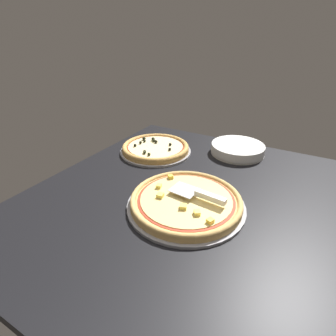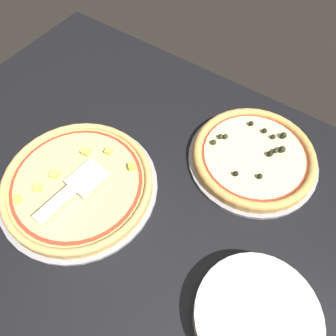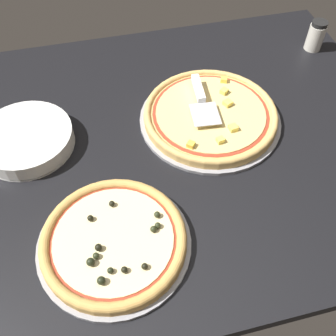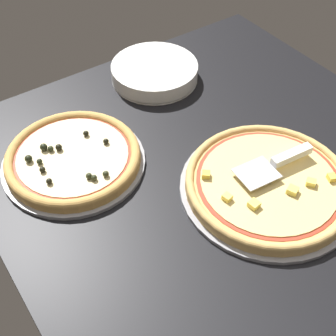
{
  "view_description": "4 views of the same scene",
  "coord_description": "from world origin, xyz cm",
  "px_view_note": "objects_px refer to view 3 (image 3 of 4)",
  "views": [
    {
      "loc": [
        -74.03,
        -35.96,
        55.01
      ],
      "look_at": [
        10.58,
        12.25,
        3.0
      ],
      "focal_mm": 28.0,
      "sensor_mm": 36.0,
      "label": 1
    },
    {
      "loc": [
        36.72,
        -25.84,
        75.15
      ],
      "look_at": [
        10.58,
        12.25,
        3.0
      ],
      "focal_mm": 35.0,
      "sensor_mm": 36.0,
      "label": 2
    },
    {
      "loc": [
        25.46,
        72.84,
        81.75
      ],
      "look_at": [
        10.58,
        12.25,
        3.0
      ],
      "focal_mm": 42.0,
      "sensor_mm": 36.0,
      "label": 3
    },
    {
      "loc": [
        -52.49,
        55.77,
        83.14
      ],
      "look_at": [
        10.58,
        12.25,
        3.0
      ],
      "focal_mm": 50.0,
      "sensor_mm": 36.0,
      "label": 4
    }
  ],
  "objects_px": {
    "parmesan_shaker": "(316,36)",
    "serving_spatula": "(200,95)",
    "pizza_front": "(211,114)",
    "pizza_back": "(114,240)",
    "plate_stack": "(26,139)"
  },
  "relations": [
    {
      "from": "serving_spatula",
      "to": "pizza_front",
      "type": "bearing_deg",
      "value": 107.22
    },
    {
      "from": "pizza_front",
      "to": "plate_stack",
      "type": "xyz_separation_m",
      "value": [
        0.52,
        -0.03,
        -0.0
      ]
    },
    {
      "from": "parmesan_shaker",
      "to": "serving_spatula",
      "type": "bearing_deg",
      "value": 23.01
    },
    {
      "from": "serving_spatula",
      "to": "parmesan_shaker",
      "type": "xyz_separation_m",
      "value": [
        -0.47,
        -0.2,
        -0.01
      ]
    },
    {
      "from": "pizza_back",
      "to": "pizza_front",
      "type": "bearing_deg",
      "value": -135.03
    },
    {
      "from": "plate_stack",
      "to": "parmesan_shaker",
      "type": "height_order",
      "value": "parmesan_shaker"
    },
    {
      "from": "pizza_front",
      "to": "plate_stack",
      "type": "distance_m",
      "value": 0.52
    },
    {
      "from": "plate_stack",
      "to": "parmesan_shaker",
      "type": "relative_size",
      "value": 2.51
    },
    {
      "from": "pizza_front",
      "to": "serving_spatula",
      "type": "distance_m",
      "value": 0.07
    },
    {
      "from": "serving_spatula",
      "to": "parmesan_shaker",
      "type": "bearing_deg",
      "value": -156.99
    },
    {
      "from": "serving_spatula",
      "to": "parmesan_shaker",
      "type": "distance_m",
      "value": 0.51
    },
    {
      "from": "serving_spatula",
      "to": "pizza_back",
      "type": "bearing_deg",
      "value": 50.81
    },
    {
      "from": "plate_stack",
      "to": "pizza_front",
      "type": "bearing_deg",
      "value": 176.97
    },
    {
      "from": "pizza_front",
      "to": "pizza_back",
      "type": "height_order",
      "value": "pizza_back"
    },
    {
      "from": "pizza_back",
      "to": "serving_spatula",
      "type": "height_order",
      "value": "serving_spatula"
    }
  ]
}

